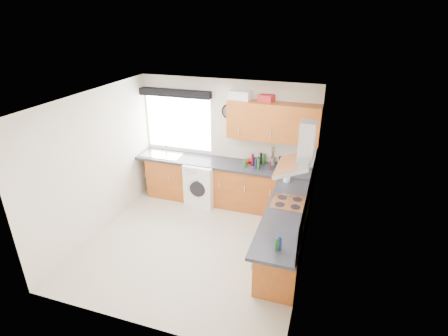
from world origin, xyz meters
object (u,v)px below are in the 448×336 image
(upper_cabinets, at_px, (273,122))
(washing_machine, at_px, (203,183))
(oven, at_px, (286,229))
(extractor_hood, at_px, (300,153))

(upper_cabinets, xyz_separation_m, washing_machine, (-1.33, -0.23, -1.35))
(oven, xyz_separation_m, upper_cabinets, (-0.55, 1.32, 1.38))
(oven, xyz_separation_m, extractor_hood, (0.10, -0.00, 1.34))
(extractor_hood, height_order, upper_cabinets, upper_cabinets)
(extractor_hood, relative_size, upper_cabinets, 0.46)
(upper_cabinets, relative_size, washing_machine, 1.90)
(oven, distance_m, upper_cabinets, 1.99)
(oven, relative_size, upper_cabinets, 0.50)
(upper_cabinets, bearing_deg, oven, -67.46)
(extractor_hood, bearing_deg, washing_machine, 150.95)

